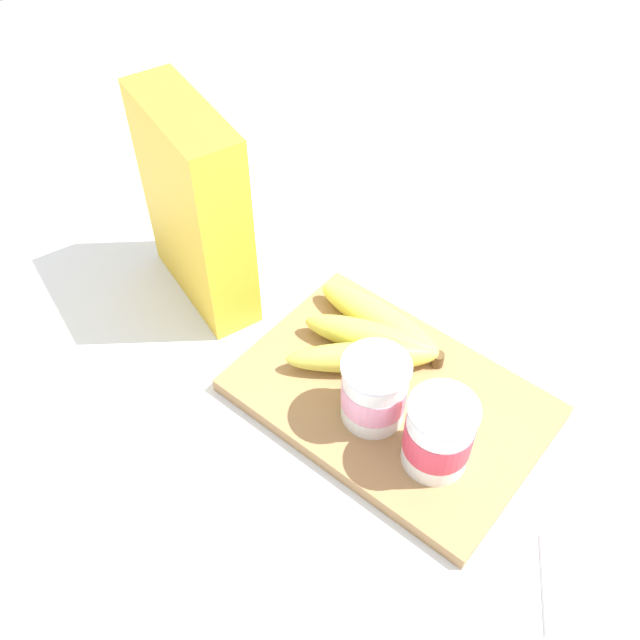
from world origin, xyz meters
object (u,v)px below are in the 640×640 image
object	(u,v)px
yogurt_cup_back	(371,388)
spoon	(549,626)
banana_bunch	(371,337)
cereal_box	(196,207)
yogurt_cup_front	(439,434)
cutting_board	(390,398)

from	to	relation	value
yogurt_cup_back	spoon	world-z (taller)	yogurt_cup_back
spoon	banana_bunch	bearing A→B (deg)	-25.51
banana_bunch	spoon	size ratio (longest dim) A/B	1.45
banana_bunch	spoon	world-z (taller)	banana_bunch
cereal_box	banana_bunch	world-z (taller)	cereal_box
yogurt_cup_front	cutting_board	bearing A→B (deg)	-24.99
yogurt_cup_back	spoon	size ratio (longest dim) A/B	0.68
yogurt_cup_back	spoon	distance (m)	0.27
yogurt_cup_back	banana_bunch	distance (m)	0.09
cutting_board	yogurt_cup_back	world-z (taller)	yogurt_cup_back
yogurt_cup_back	banana_bunch	world-z (taller)	yogurt_cup_back
banana_bunch	spoon	bearing A→B (deg)	154.49
yogurt_cup_front	spoon	bearing A→B (deg)	157.61
cutting_board	banana_bunch	bearing A→B (deg)	-34.59
cereal_box	yogurt_cup_front	world-z (taller)	cereal_box
cutting_board	spoon	distance (m)	0.27
cutting_board	yogurt_cup_back	xyz separation A→B (m)	(0.00, 0.03, 0.05)
cutting_board	yogurt_cup_back	size ratio (longest dim) A/B	3.91
cereal_box	yogurt_cup_back	world-z (taller)	cereal_box
cereal_box	cutting_board	bearing A→B (deg)	-162.32
cereal_box	banana_bunch	xyz separation A→B (m)	(-0.23, -0.04, -0.09)
cutting_board	spoon	size ratio (longest dim) A/B	2.67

